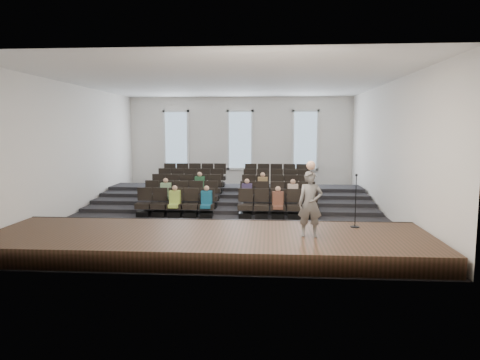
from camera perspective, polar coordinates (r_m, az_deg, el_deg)
name	(u,v)px	position (r m, az deg, el deg)	size (l,w,h in m)	color
ground	(228,214)	(16.58, -1.67, -4.60)	(14.00, 14.00, 0.00)	black
ceiling	(227,82)	(16.35, -1.74, 12.88)	(12.00, 14.00, 0.02)	white
wall_back	(240,144)	(23.26, 0.02, 4.87)	(12.00, 0.04, 5.00)	white
wall_front	(195,165)	(9.33, -6.00, 2.05)	(12.00, 0.04, 5.00)	white
wall_left	(74,149)	(17.90, -21.30, 3.85)	(0.04, 14.00, 5.00)	white
wall_right	(389,150)	(16.78, 19.26, 3.77)	(0.04, 14.00, 5.00)	white
stage	(209,243)	(11.59, -4.20, -8.32)	(11.80, 3.60, 0.50)	#462B1E
stage_lip	(217,228)	(13.29, -3.11, -6.35)	(11.80, 0.06, 0.52)	black
risers	(234,197)	(19.65, -0.76, -2.23)	(11.80, 4.80, 0.60)	black
seating_rows	(231,191)	(17.97, -1.20, -1.51)	(6.80, 4.70, 1.67)	black
windows	(240,140)	(23.19, 0.01, 5.35)	(8.44, 0.10, 3.24)	white
audience	(228,192)	(16.75, -1.57, -1.66)	(5.45, 2.64, 1.10)	#A8C54F
speaker	(310,204)	(11.18, 9.35, -3.17)	(0.62, 0.41, 1.70)	#63615E
mic_stand	(355,211)	(12.56, 15.12, -4.07)	(0.25, 0.25, 1.52)	black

